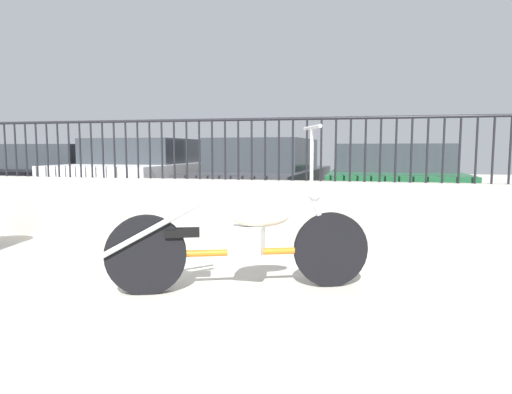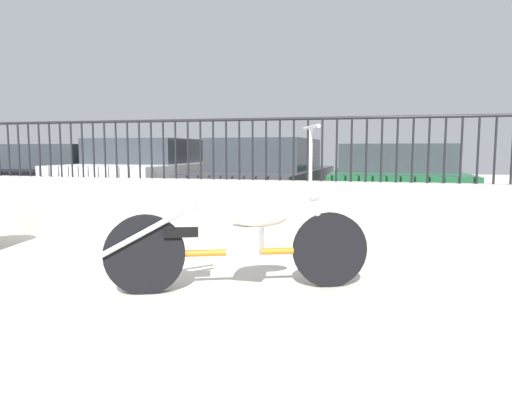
{
  "view_description": "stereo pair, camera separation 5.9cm",
  "coord_description": "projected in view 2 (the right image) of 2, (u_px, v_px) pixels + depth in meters",
  "views": [
    {
      "loc": [
        2.76,
        -3.2,
        1.19
      ],
      "look_at": [
        1.7,
        1.31,
        0.7
      ],
      "focal_mm": 32.0,
      "sensor_mm": 36.0,
      "label": 1
    },
    {
      "loc": [
        2.82,
        -3.19,
        1.19
      ],
      "look_at": [
        1.7,
        1.31,
        0.7
      ],
      "focal_mm": 32.0,
      "sensor_mm": 36.0,
      "label": 2
    }
  ],
  "objects": [
    {
      "name": "car_black",
      "position": [
        69.0,
        175.0,
        9.29
      ],
      "size": [
        2.04,
        4.21,
        1.28
      ],
      "rotation": [
        0.0,
        0.0,
        1.63
      ],
      "color": "black",
      "rests_on": "ground_plane"
    },
    {
      "name": "car_dark_grey",
      "position": [
        269.0,
        177.0,
        8.3
      ],
      "size": [
        1.98,
        4.47,
        1.37
      ],
      "rotation": [
        0.0,
        0.0,
        1.51
      ],
      "color": "black",
      "rests_on": "ground_plane"
    },
    {
      "name": "fence_railing",
      "position": [
        145.0,
        140.0,
        5.88
      ],
      "size": [
        9.43,
        0.04,
        0.75
      ],
      "color": "black",
      "rests_on": "low_wall"
    },
    {
      "name": "low_wall",
      "position": [
        147.0,
        209.0,
        5.97
      ],
      "size": [
        9.43,
        0.18,
        0.81
      ],
      "color": "#9E998E",
      "rests_on": "ground_plane"
    },
    {
      "name": "motorcycle_orange",
      "position": [
        227.0,
        243.0,
        3.82
      ],
      "size": [
        2.13,
        0.94,
        1.39
      ],
      "rotation": [
        0.0,
        0.0,
        0.36
      ],
      "color": "black",
      "rests_on": "ground_plane"
    },
    {
      "name": "car_green",
      "position": [
        393.0,
        181.0,
        7.61
      ],
      "size": [
        1.87,
        4.17,
        1.27
      ],
      "rotation": [
        0.0,
        0.0,
        1.57
      ],
      "color": "black",
      "rests_on": "ground_plane"
    },
    {
      "name": "car_white",
      "position": [
        157.0,
        175.0,
        8.77
      ],
      "size": [
        1.91,
        4.46,
        1.37
      ],
      "rotation": [
        0.0,
        0.0,
        1.56
      ],
      "color": "black",
      "rests_on": "ground_plane"
    },
    {
      "name": "ground_plane",
      "position": [
        25.0,
        289.0,
        3.88
      ],
      "size": [
        40.0,
        40.0,
        0.0
      ],
      "primitive_type": "plane",
      "color": "#B7B2A5"
    }
  ]
}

